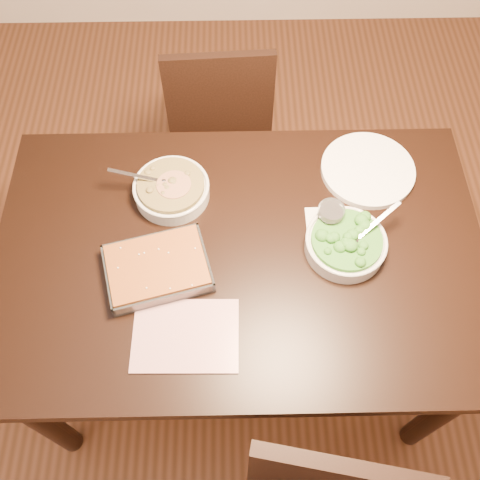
# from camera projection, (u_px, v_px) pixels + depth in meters

# --- Properties ---
(ground) EXTENTS (4.00, 4.00, 0.00)m
(ground) POSITION_uv_depth(u_px,v_px,m) (240.00, 342.00, 2.16)
(ground) COLOR #472614
(ground) RESTS_ON ground
(table) EXTENTS (1.40, 0.90, 0.75)m
(table) POSITION_uv_depth(u_px,v_px,m) (240.00, 267.00, 1.59)
(table) COLOR black
(table) RESTS_ON ground
(magazine_a) EXTENTS (0.28, 0.21, 0.01)m
(magazine_a) POSITION_uv_depth(u_px,v_px,m) (186.00, 335.00, 1.38)
(magazine_a) COLOR #9D2C44
(magazine_a) RESTS_ON table
(coaster) EXTENTS (0.12, 0.12, 0.00)m
(coaster) POSITION_uv_depth(u_px,v_px,m) (328.00, 225.00, 1.56)
(coaster) COLOR white
(coaster) RESTS_ON table
(stew_bowl) EXTENTS (0.25, 0.23, 0.09)m
(stew_bowl) POSITION_uv_depth(u_px,v_px,m) (171.00, 189.00, 1.58)
(stew_bowl) COLOR silver
(stew_bowl) RESTS_ON table
(broccoli_bowl) EXTENTS (0.24, 0.23, 0.09)m
(broccoli_bowl) POSITION_uv_depth(u_px,v_px,m) (346.00, 243.00, 1.49)
(broccoli_bowl) COLOR silver
(broccoli_bowl) RESTS_ON table
(baking_dish) EXTENTS (0.32, 0.27, 0.05)m
(baking_dish) POSITION_uv_depth(u_px,v_px,m) (158.00, 268.00, 1.46)
(baking_dish) COLOR silver
(baking_dish) RESTS_ON table
(wine_tumbler) EXTENTS (0.07, 0.07, 0.08)m
(wine_tumbler) POSITION_uv_depth(u_px,v_px,m) (330.00, 217.00, 1.52)
(wine_tumbler) COLOR black
(wine_tumbler) RESTS_ON coaster
(dinner_plate) EXTENTS (0.29, 0.29, 0.02)m
(dinner_plate) POSITION_uv_depth(u_px,v_px,m) (368.00, 170.00, 1.65)
(dinner_plate) COLOR white
(dinner_plate) RESTS_ON table
(chair_far) EXTENTS (0.42, 0.42, 0.85)m
(chair_far) POSITION_uv_depth(u_px,v_px,m) (220.00, 112.00, 2.16)
(chair_far) COLOR black
(chair_far) RESTS_ON ground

